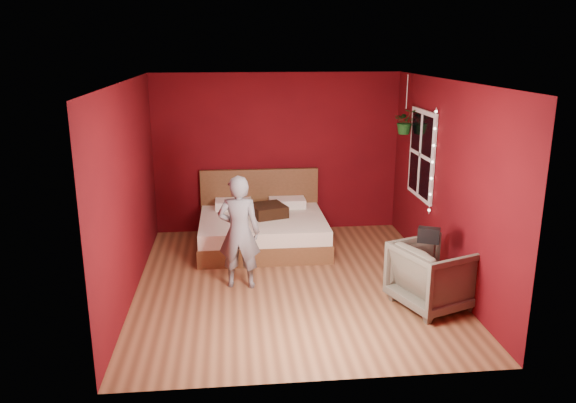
# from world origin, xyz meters

# --- Properties ---
(floor) EXTENTS (4.50, 4.50, 0.00)m
(floor) POSITION_xyz_m (0.00, 0.00, 0.00)
(floor) COLOR #925E3A
(floor) RESTS_ON ground
(room_walls) EXTENTS (4.04, 4.54, 2.62)m
(room_walls) POSITION_xyz_m (0.00, 0.00, 1.68)
(room_walls) COLOR #5B090E
(room_walls) RESTS_ON ground
(window) EXTENTS (0.05, 0.97, 1.27)m
(window) POSITION_xyz_m (1.97, 0.90, 1.50)
(window) COLOR white
(window) RESTS_ON room_walls
(fairy_lights) EXTENTS (0.04, 0.04, 1.45)m
(fairy_lights) POSITION_xyz_m (1.94, 0.37, 1.50)
(fairy_lights) COLOR silver
(fairy_lights) RESTS_ON room_walls
(bed) EXTENTS (1.93, 1.64, 1.06)m
(bed) POSITION_xyz_m (-0.30, 1.47, 0.28)
(bed) COLOR brown
(bed) RESTS_ON ground
(person) EXTENTS (0.58, 0.43, 1.47)m
(person) POSITION_xyz_m (-0.67, -0.03, 0.74)
(person) COLOR slate
(person) RESTS_ON ground
(armchair) EXTENTS (1.10, 1.08, 0.78)m
(armchair) POSITION_xyz_m (1.60, -0.84, 0.39)
(armchair) COLOR #585345
(armchair) RESTS_ON ground
(handbag) EXTENTS (0.28, 0.22, 0.18)m
(handbag) POSITION_xyz_m (1.53, -0.76, 0.87)
(handbag) COLOR black
(handbag) RESTS_ON armchair
(throw_pillow) EXTENTS (0.62, 0.62, 0.18)m
(throw_pillow) POSITION_xyz_m (-0.21, 1.45, 0.57)
(throw_pillow) COLOR black
(throw_pillow) RESTS_ON bed
(hanging_plant) EXTENTS (0.38, 0.34, 0.87)m
(hanging_plant) POSITION_xyz_m (1.84, 1.34, 1.92)
(hanging_plant) COLOR silver
(hanging_plant) RESTS_ON room_walls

